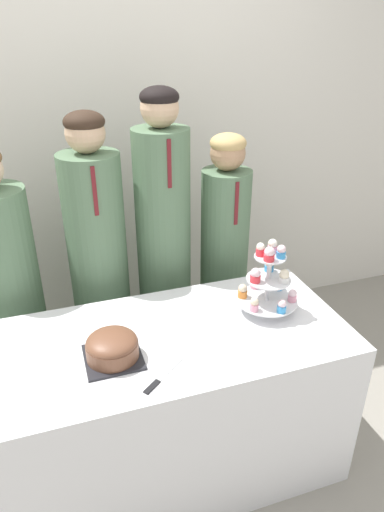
# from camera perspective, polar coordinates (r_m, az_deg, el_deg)

# --- Properties ---
(wall_back) EXTENTS (9.00, 0.06, 2.70)m
(wall_back) POSITION_cam_1_polar(r_m,az_deg,el_deg) (2.72, -11.30, 15.73)
(wall_back) COLOR silver
(wall_back) RESTS_ON ground_plane
(table) EXTENTS (1.54, 0.69, 0.74)m
(table) POSITION_cam_1_polar(r_m,az_deg,el_deg) (2.10, -3.61, -18.23)
(table) COLOR white
(table) RESTS_ON ground_plane
(round_cake) EXTENTS (0.21, 0.21, 0.11)m
(round_cake) POSITION_cam_1_polar(r_m,az_deg,el_deg) (1.74, -9.95, -11.10)
(round_cake) COLOR #232328
(round_cake) RESTS_ON table
(cake_knife) EXTENTS (0.20, 0.17, 0.01)m
(cake_knife) POSITION_cam_1_polar(r_m,az_deg,el_deg) (1.66, -4.08, -15.16)
(cake_knife) COLOR silver
(cake_knife) RESTS_ON table
(cupcake_stand) EXTENTS (0.26, 0.26, 0.32)m
(cupcake_stand) POSITION_cam_1_polar(r_m,az_deg,el_deg) (1.96, 9.48, -2.97)
(cupcake_stand) COLOR silver
(cupcake_stand) RESTS_ON table
(student_0) EXTENTS (0.32, 0.32, 1.41)m
(student_0) POSITION_cam_1_polar(r_m,az_deg,el_deg) (2.38, -21.81, -5.35)
(student_0) COLOR #567556
(student_0) RESTS_ON ground_plane
(student_1) EXTENTS (0.29, 0.29, 1.53)m
(student_1) POSITION_cam_1_polar(r_m,az_deg,el_deg) (2.34, -11.42, -2.34)
(student_1) COLOR #567556
(student_1) RESTS_ON ground_plane
(student_2) EXTENTS (0.28, 0.28, 1.62)m
(student_2) POSITION_cam_1_polar(r_m,az_deg,el_deg) (2.38, -3.49, -0.12)
(student_2) COLOR #567556
(student_2) RESTS_ON ground_plane
(student_3) EXTENTS (0.26, 0.26, 1.39)m
(student_3) POSITION_cam_1_polar(r_m,az_deg,el_deg) (2.52, 3.99, -1.13)
(student_3) COLOR #567556
(student_3) RESTS_ON ground_plane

